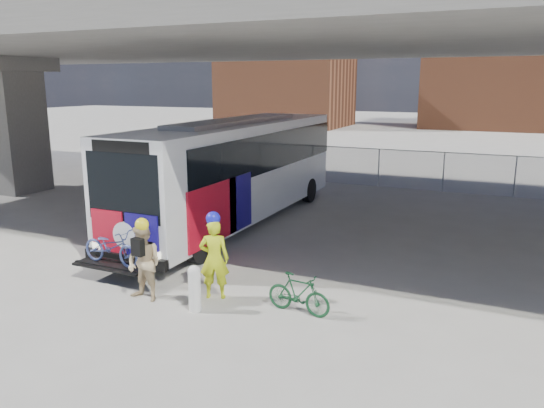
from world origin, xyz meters
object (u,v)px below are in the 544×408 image
Objects in this scene: bus at (237,164)px; bike_parked at (299,294)px; bollard at (195,286)px; cyclist_hivis at (214,257)px; cyclist_tan at (144,262)px.

bus reaches higher than bike_parked.
cyclist_hivis is at bearing 88.73° from bollard.
cyclist_tan is 3.60m from bike_parked.
bus is 7.36m from cyclist_tan.
bus is 8.64× the size of bike_parked.
bus is 7.82m from bollard.
cyclist_tan is (1.43, -7.12, -1.19)m from bus.
bike_parked is at bearing 157.21° from cyclist_hivis.
bollard is at bearing 4.00° from cyclist_tan.
cyclist_hivis is 1.59m from cyclist_tan.
bus is 12.31× the size of bollard.
cyclist_hivis is (0.02, 0.82, 0.44)m from bollard.
cyclist_hivis is 1.06× the size of cyclist_tan.
bollard is at bearing -68.68° from bus.
bike_parked is (4.91, -6.32, -1.66)m from bus.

